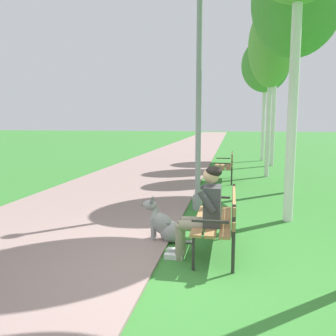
# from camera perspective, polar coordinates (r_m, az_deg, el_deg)

# --- Properties ---
(ground_plane) EXTENTS (120.00, 120.00, 0.00)m
(ground_plane) POSITION_cam_1_polar(r_m,az_deg,el_deg) (4.45, 0.69, -16.60)
(ground_plane) COLOR #33752D
(paved_path) EXTENTS (3.88, 60.00, 0.04)m
(paved_path) POSITION_cam_1_polar(r_m,az_deg,el_deg) (28.20, 4.61, 3.93)
(paved_path) COLOR gray
(paved_path) RESTS_ON ground
(park_bench_near) EXTENTS (0.55, 1.50, 0.85)m
(park_bench_near) POSITION_cam_1_polar(r_m,az_deg,el_deg) (4.98, 8.51, -7.76)
(park_bench_near) COLOR olive
(park_bench_near) RESTS_ON ground
(park_bench_mid) EXTENTS (0.55, 1.50, 0.85)m
(park_bench_mid) POSITION_cam_1_polar(r_m,az_deg,el_deg) (10.84, 9.40, 0.56)
(park_bench_mid) COLOR olive
(park_bench_mid) RESTS_ON ground
(person_seated_on_near_bench) EXTENTS (0.74, 0.49, 1.25)m
(person_seated_on_near_bench) POSITION_cam_1_polar(r_m,az_deg,el_deg) (4.66, 5.87, -6.63)
(person_seated_on_near_bench) COLOR gray
(person_seated_on_near_bench) RESTS_ON ground
(dog_grey) EXTENTS (0.83, 0.29, 0.71)m
(dog_grey) POSITION_cam_1_polar(r_m,az_deg,el_deg) (5.38, -0.51, -9.31)
(dog_grey) COLOR gray
(dog_grey) RESTS_ON ground
(lamp_post_near) EXTENTS (0.24, 0.24, 4.64)m
(lamp_post_near) POSITION_cam_1_polar(r_m,az_deg,el_deg) (7.16, 5.01, 12.15)
(lamp_post_near) COLOR gray
(lamp_post_near) RESTS_ON ground
(birch_tree_third) EXTENTS (2.17, 2.33, 6.04)m
(birch_tree_third) POSITION_cam_1_polar(r_m,az_deg,el_deg) (9.83, 20.26, 24.10)
(birch_tree_third) COLOR silver
(birch_tree_third) RESTS_ON ground
(birch_tree_fourth) EXTENTS (1.44, 1.54, 5.52)m
(birch_tree_fourth) POSITION_cam_1_polar(r_m,az_deg,el_deg) (12.15, 16.46, 18.47)
(birch_tree_fourth) COLOR silver
(birch_tree_fourth) RESTS_ON ground
(birch_tree_fifth) EXTENTS (1.80, 1.65, 7.09)m
(birch_tree_fifth) POSITION_cam_1_polar(r_m,az_deg,el_deg) (15.41, 17.31, 21.41)
(birch_tree_fifth) COLOR silver
(birch_tree_fifth) RESTS_ON ground
(birch_tree_sixth) EXTENTS (2.13, 1.95, 5.55)m
(birch_tree_sixth) POSITION_cam_1_polar(r_m,az_deg,el_deg) (16.98, 15.56, 15.80)
(birch_tree_sixth) COLOR silver
(birch_tree_sixth) RESTS_ON ground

